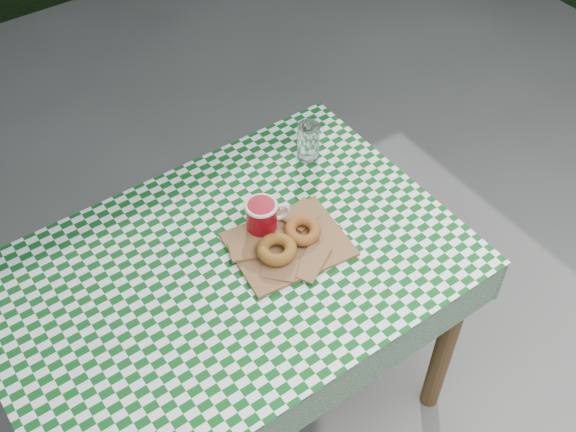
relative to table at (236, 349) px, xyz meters
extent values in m
plane|color=#54544F|center=(0.10, -0.05, -0.38)|extent=(60.00, 60.00, 0.00)
cube|color=brown|center=(0.00, 0.00, 0.00)|extent=(1.19, 0.80, 0.75)
cube|color=#0B4916|center=(0.00, 0.00, 0.38)|extent=(1.21, 0.82, 0.01)
cube|color=olive|center=(0.17, -0.03, 0.39)|extent=(0.32, 0.27, 0.02)
torus|color=brown|center=(0.12, -0.04, 0.41)|extent=(0.14, 0.14, 0.03)
torus|color=#A05121|center=(0.22, -0.03, 0.41)|extent=(0.10, 0.10, 0.03)
cylinder|color=white|center=(0.42, 0.23, 0.44)|extent=(0.07, 0.07, 0.12)
camera|label=1|loc=(-0.51, -0.99, 1.77)|focal=43.22mm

